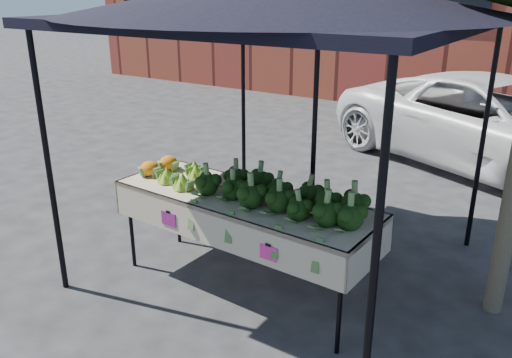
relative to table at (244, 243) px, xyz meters
name	(u,v)px	position (x,y,z in m)	size (l,w,h in m)	color
ground	(272,289)	(0.24, 0.12, -0.45)	(90.00, 90.00, 0.00)	#262628
table	(244,243)	(0.00, 0.00, 0.00)	(2.43, 0.90, 0.90)	beige
canopy	(284,131)	(0.07, 0.55, 0.92)	(3.16, 3.16, 2.74)	black
broccoli_heap	(281,190)	(0.36, 0.03, 0.58)	(1.54, 0.57, 0.26)	black
romanesco_cluster	(186,171)	(-0.67, 0.04, 0.55)	(0.43, 0.57, 0.20)	#85B02B
cauliflower_pair	(159,164)	(-1.04, 0.07, 0.54)	(0.23, 0.43, 0.18)	orange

